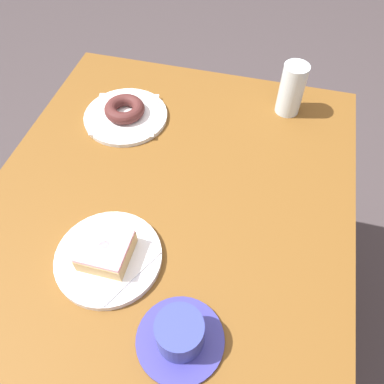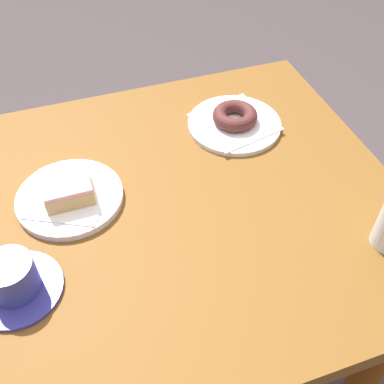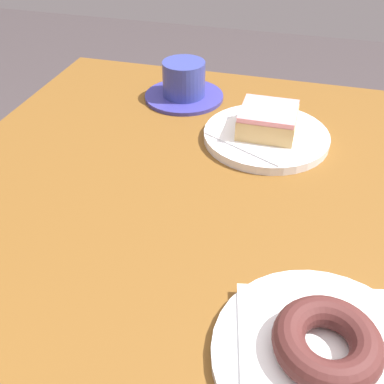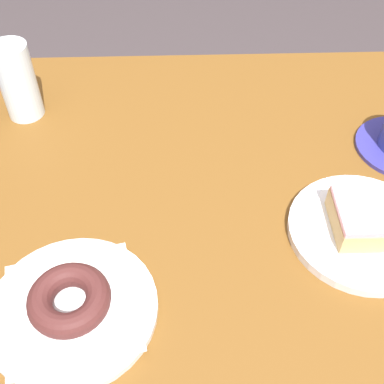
{
  "view_description": "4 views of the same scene",
  "coord_description": "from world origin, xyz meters",
  "px_view_note": "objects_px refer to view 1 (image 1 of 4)",
  "views": [
    {
      "loc": [
        0.51,
        0.18,
        1.43
      ],
      "look_at": [
        0.01,
        0.05,
        0.75
      ],
      "focal_mm": 36.46,
      "sensor_mm": 36.0,
      "label": 1
    },
    {
      "loc": [
        0.17,
        0.6,
        1.42
      ],
      "look_at": [
        -0.03,
        0.02,
        0.77
      ],
      "focal_mm": 43.65,
      "sensor_mm": 36.0,
      "label": 2
    },
    {
      "loc": [
        -0.47,
        -0.12,
        1.13
      ],
      "look_at": [
        -0.03,
        -0.0,
        0.77
      ],
      "focal_mm": 42.33,
      "sensor_mm": 36.0,
      "label": 3
    },
    {
      "loc": [
        -0.06,
        -0.5,
        1.31
      ],
      "look_at": [
        -0.05,
        -0.01,
        0.77
      ],
      "focal_mm": 46.82,
      "sensor_mm": 36.0,
      "label": 4
    }
  ],
  "objects_px": {
    "plate_glazed_square": "(109,258)",
    "donut_chocolate_ring": "(125,109)",
    "water_glass": "(292,89)",
    "donut_glazed_square": "(106,250)",
    "plate_chocolate_ring": "(126,116)",
    "coffee_cup": "(180,335)"
  },
  "relations": [
    {
      "from": "donut_glazed_square",
      "to": "donut_chocolate_ring",
      "type": "bearing_deg",
      "value": -164.37
    },
    {
      "from": "plate_chocolate_ring",
      "to": "plate_glazed_square",
      "type": "distance_m",
      "value": 0.41
    },
    {
      "from": "donut_chocolate_ring",
      "to": "water_glass",
      "type": "xyz_separation_m",
      "value": [
        -0.13,
        0.4,
        0.04
      ]
    },
    {
      "from": "donut_chocolate_ring",
      "to": "water_glass",
      "type": "bearing_deg",
      "value": 108.41
    },
    {
      "from": "donut_glazed_square",
      "to": "plate_glazed_square",
      "type": "bearing_deg",
      "value": 0.0
    },
    {
      "from": "donut_glazed_square",
      "to": "coffee_cup",
      "type": "xyz_separation_m",
      "value": [
        0.12,
        0.18,
        -0.01
      ]
    },
    {
      "from": "coffee_cup",
      "to": "water_glass",
      "type": "bearing_deg",
      "value": 169.91
    },
    {
      "from": "donut_chocolate_ring",
      "to": "coffee_cup",
      "type": "height_order",
      "value": "coffee_cup"
    },
    {
      "from": "plate_chocolate_ring",
      "to": "plate_glazed_square",
      "type": "bearing_deg",
      "value": 15.63
    },
    {
      "from": "donut_glazed_square",
      "to": "water_glass",
      "type": "bearing_deg",
      "value": 151.15
    },
    {
      "from": "plate_chocolate_ring",
      "to": "donut_chocolate_ring",
      "type": "relative_size",
      "value": 2.09
    },
    {
      "from": "plate_chocolate_ring",
      "to": "donut_glazed_square",
      "type": "distance_m",
      "value": 0.41
    },
    {
      "from": "donut_glazed_square",
      "to": "water_glass",
      "type": "height_order",
      "value": "water_glass"
    },
    {
      "from": "plate_glazed_square",
      "to": "donut_chocolate_ring",
      "type": "bearing_deg",
      "value": -164.37
    },
    {
      "from": "donut_chocolate_ring",
      "to": "plate_glazed_square",
      "type": "xyz_separation_m",
      "value": [
        0.4,
        0.11,
        -0.02
      ]
    },
    {
      "from": "plate_glazed_square",
      "to": "coffee_cup",
      "type": "distance_m",
      "value": 0.21
    },
    {
      "from": "water_glass",
      "to": "donut_glazed_square",
      "type": "bearing_deg",
      "value": -28.85
    },
    {
      "from": "coffee_cup",
      "to": "donut_glazed_square",
      "type": "bearing_deg",
      "value": -123.08
    },
    {
      "from": "water_glass",
      "to": "coffee_cup",
      "type": "relative_size",
      "value": 0.89
    },
    {
      "from": "donut_chocolate_ring",
      "to": "coffee_cup",
      "type": "xyz_separation_m",
      "value": [
        0.51,
        0.29,
        0.0
      ]
    },
    {
      "from": "plate_glazed_square",
      "to": "water_glass",
      "type": "height_order",
      "value": "water_glass"
    },
    {
      "from": "plate_glazed_square",
      "to": "plate_chocolate_ring",
      "type": "bearing_deg",
      "value": -164.37
    }
  ]
}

